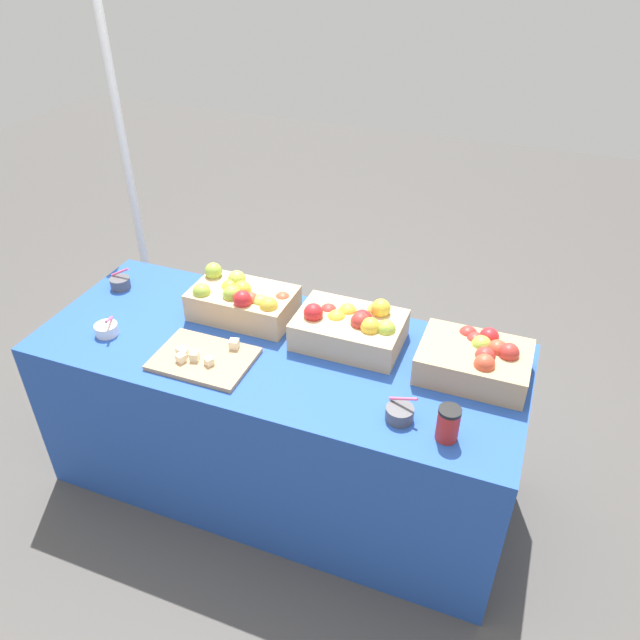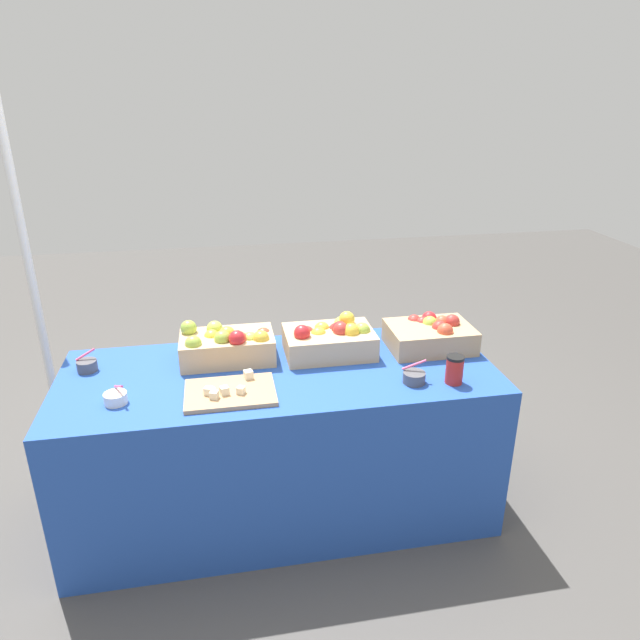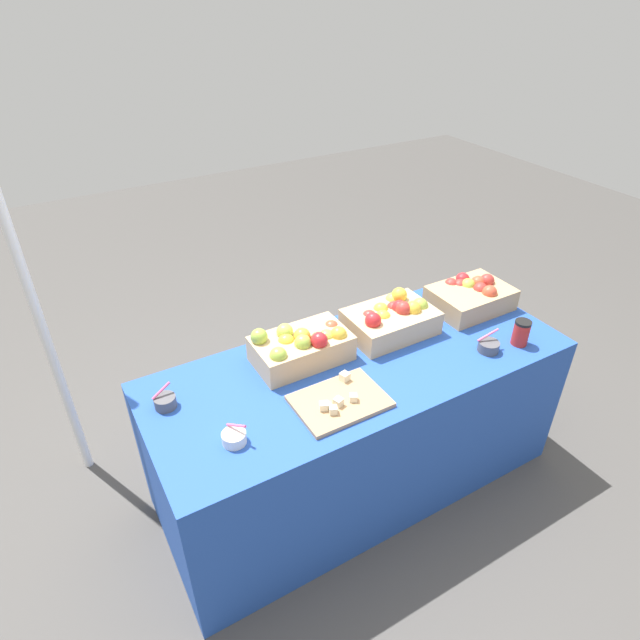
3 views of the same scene
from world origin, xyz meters
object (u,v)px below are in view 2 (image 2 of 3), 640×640
at_px(tent_pole, 31,276).
at_px(apple_crate_right, 228,345).
at_px(coffee_cup, 454,370).
at_px(sample_bowl_far, 116,398).
at_px(cutting_board_front, 230,392).
at_px(apple_crate_middle, 330,339).
at_px(apple_crate_left, 430,334).
at_px(sample_bowl_mid, 87,365).
at_px(sample_bowl_near, 414,377).

bearing_deg(tent_pole, apple_crate_right, -33.06).
xyz_separation_m(apple_crate_right, coffee_cup, (0.92, -0.39, -0.01)).
bearing_deg(sample_bowl_far, cutting_board_front, -1.60).
relative_size(apple_crate_middle, tent_pole, 0.20).
xyz_separation_m(apple_crate_left, sample_bowl_far, (-1.40, -0.28, -0.04)).
bearing_deg(coffee_cup, apple_crate_left, 85.42).
bearing_deg(cutting_board_front, apple_crate_middle, 33.11).
distance_m(cutting_board_front, tent_pole, 1.37).
distance_m(apple_crate_right, cutting_board_front, 0.33).
xyz_separation_m(sample_bowl_far, coffee_cup, (1.37, -0.08, 0.04)).
height_order(apple_crate_middle, cutting_board_front, apple_crate_middle).
bearing_deg(coffee_cup, cutting_board_front, 175.74).
bearing_deg(tent_pole, apple_crate_left, -18.97).
xyz_separation_m(apple_crate_left, apple_crate_right, (-0.95, 0.03, 0.01)).
distance_m(apple_crate_middle, sample_bowl_mid, 1.08).
height_order(cutting_board_front, sample_bowl_mid, sample_bowl_mid).
xyz_separation_m(apple_crate_left, apple_crate_middle, (-0.48, 0.02, 0.01)).
xyz_separation_m(apple_crate_middle, tent_pole, (-1.43, 0.64, 0.19)).
height_order(apple_crate_left, coffee_cup, apple_crate_left).
bearing_deg(sample_bowl_far, coffee_cup, -3.40).
height_order(apple_crate_left, apple_crate_right, apple_crate_right).
bearing_deg(apple_crate_middle, apple_crate_left, -2.51).
xyz_separation_m(sample_bowl_mid, tent_pole, (-0.35, 0.62, 0.23)).
bearing_deg(sample_bowl_near, sample_bowl_far, 177.60).
bearing_deg(apple_crate_right, tent_pole, 146.94).
distance_m(cutting_board_front, sample_bowl_near, 0.77).
distance_m(apple_crate_left, cutting_board_front, 1.00).
relative_size(apple_crate_middle, coffee_cup, 3.33).
height_order(cutting_board_front, coffee_cup, coffee_cup).
bearing_deg(tent_pole, sample_bowl_far, -61.35).
relative_size(apple_crate_left, sample_bowl_far, 4.01).
distance_m(sample_bowl_mid, tent_pole, 0.75).
bearing_deg(coffee_cup, sample_bowl_near, 169.28).
bearing_deg(sample_bowl_far, apple_crate_right, 34.54).
xyz_separation_m(sample_bowl_far, tent_pole, (-0.51, 0.93, 0.23)).
relative_size(apple_crate_middle, apple_crate_right, 0.98).
height_order(coffee_cup, tent_pole, tent_pole).
relative_size(apple_crate_left, sample_bowl_mid, 4.09).
xyz_separation_m(sample_bowl_near, sample_bowl_mid, (-1.37, 0.36, 0.00)).
bearing_deg(cutting_board_front, coffee_cup, -4.26).
distance_m(apple_crate_middle, cutting_board_front, 0.57).
height_order(apple_crate_left, tent_pole, tent_pole).
distance_m(sample_bowl_near, sample_bowl_far, 1.21).
relative_size(sample_bowl_near, tent_pole, 0.05).
height_order(sample_bowl_far, coffee_cup, coffee_cup).
relative_size(apple_crate_left, coffee_cup, 3.18).
height_order(apple_crate_right, tent_pole, tent_pole).
bearing_deg(apple_crate_middle, sample_bowl_near, -50.33).
relative_size(sample_bowl_near, sample_bowl_mid, 1.07).
xyz_separation_m(apple_crate_middle, cutting_board_front, (-0.48, -0.31, -0.06)).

